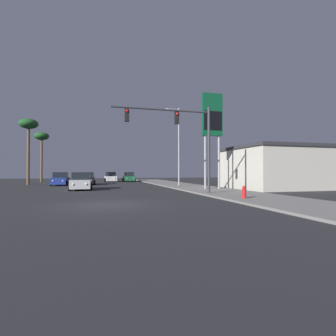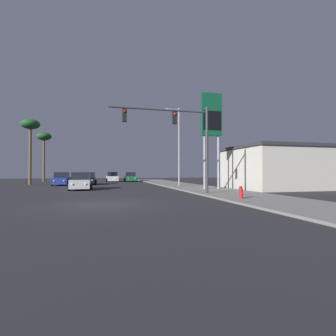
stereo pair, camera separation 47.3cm
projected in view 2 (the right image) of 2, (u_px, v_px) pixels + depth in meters
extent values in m
plane|color=#28282B|center=(102.00, 205.00, 13.70)|extent=(120.00, 120.00, 0.00)
cube|color=gray|center=(201.00, 189.00, 25.73)|extent=(5.00, 60.00, 0.12)
cube|color=beige|center=(282.00, 169.00, 26.92)|extent=(10.00, 8.00, 4.00)
cube|color=#2D2D33|center=(282.00, 148.00, 26.95)|extent=(10.30, 8.30, 0.30)
cube|color=#195933|center=(131.00, 178.00, 46.28)|extent=(1.90, 4.24, 0.80)
cube|color=black|center=(130.00, 174.00, 46.43)|extent=(1.65, 2.04, 0.70)
cylinder|color=black|center=(126.00, 180.00, 44.79)|extent=(0.24, 0.64, 0.64)
cylinder|color=black|center=(137.00, 180.00, 45.23)|extent=(0.24, 0.64, 0.64)
cylinder|color=black|center=(125.00, 180.00, 47.31)|extent=(0.24, 0.64, 0.64)
cylinder|color=black|center=(135.00, 180.00, 47.76)|extent=(0.24, 0.64, 0.64)
sphere|color=#F2EACC|center=(129.00, 178.00, 44.09)|extent=(0.18, 0.18, 0.18)
sphere|color=#F2EACC|center=(135.00, 178.00, 44.36)|extent=(0.18, 0.18, 0.18)
cube|color=#B7B7BC|center=(81.00, 184.00, 25.28)|extent=(1.81, 4.20, 0.80)
cube|color=black|center=(81.00, 176.00, 25.43)|extent=(1.60, 2.00, 0.70)
cylinder|color=black|center=(69.00, 187.00, 23.79)|extent=(0.24, 0.64, 0.64)
cylinder|color=black|center=(90.00, 187.00, 24.23)|extent=(0.24, 0.64, 0.64)
cylinder|color=black|center=(72.00, 186.00, 26.31)|extent=(0.24, 0.64, 0.64)
cylinder|color=black|center=(91.00, 186.00, 26.76)|extent=(0.24, 0.64, 0.64)
sphere|color=#F2EACC|center=(72.00, 184.00, 23.09)|extent=(0.18, 0.18, 0.18)
sphere|color=#F2EACC|center=(86.00, 184.00, 23.36)|extent=(0.18, 0.18, 0.18)
cube|color=navy|center=(62.00, 181.00, 33.62)|extent=(1.89, 4.24, 0.80)
cube|color=black|center=(62.00, 175.00, 33.78)|extent=(1.64, 2.04, 0.70)
cylinder|color=black|center=(52.00, 183.00, 32.13)|extent=(0.24, 0.64, 0.64)
cylinder|color=black|center=(68.00, 183.00, 32.58)|extent=(0.24, 0.64, 0.64)
cylinder|color=black|center=(56.00, 182.00, 34.66)|extent=(0.24, 0.64, 0.64)
cylinder|color=black|center=(70.00, 182.00, 35.10)|extent=(0.24, 0.64, 0.64)
sphere|color=#F2EACC|center=(54.00, 181.00, 31.43)|extent=(0.18, 0.18, 0.18)
sphere|color=#F2EACC|center=(64.00, 181.00, 31.70)|extent=(0.18, 0.18, 0.18)
cube|color=silver|center=(112.00, 178.00, 45.34)|extent=(1.96, 4.27, 0.80)
cube|color=black|center=(112.00, 174.00, 45.49)|extent=(1.68, 2.06, 0.70)
cylinder|color=black|center=(107.00, 180.00, 43.85)|extent=(0.24, 0.64, 0.64)
cylinder|color=black|center=(118.00, 180.00, 44.29)|extent=(0.24, 0.64, 0.64)
cylinder|color=black|center=(107.00, 180.00, 46.37)|extent=(0.24, 0.64, 0.64)
cylinder|color=black|center=(117.00, 180.00, 46.82)|extent=(0.24, 0.64, 0.64)
sphere|color=#F2EACC|center=(109.00, 178.00, 43.15)|extent=(0.18, 0.18, 0.18)
sphere|color=#F2EACC|center=(116.00, 178.00, 43.42)|extent=(0.18, 0.18, 0.18)
cube|color=black|center=(89.00, 180.00, 35.31)|extent=(1.91, 4.25, 0.80)
cube|color=black|center=(89.00, 175.00, 35.47)|extent=(1.65, 2.04, 0.70)
cylinder|color=black|center=(81.00, 183.00, 33.82)|extent=(0.24, 0.64, 0.64)
cylinder|color=black|center=(95.00, 183.00, 34.27)|extent=(0.24, 0.64, 0.64)
cylinder|color=black|center=(82.00, 182.00, 36.35)|extent=(0.24, 0.64, 0.64)
cylinder|color=black|center=(96.00, 182.00, 36.79)|extent=(0.24, 0.64, 0.64)
sphere|color=#F2EACC|center=(83.00, 180.00, 33.12)|extent=(0.18, 0.18, 0.18)
sphere|color=#F2EACC|center=(92.00, 180.00, 33.39)|extent=(0.18, 0.18, 0.18)
cylinder|color=#38383D|center=(207.00, 150.00, 19.73)|extent=(0.20, 0.20, 6.50)
cylinder|color=#38383D|center=(160.00, 110.00, 18.88)|extent=(7.25, 0.14, 0.14)
cube|color=black|center=(174.00, 118.00, 19.14)|extent=(0.30, 0.24, 0.90)
sphere|color=red|center=(175.00, 114.00, 19.01)|extent=(0.20, 0.20, 0.20)
cube|color=black|center=(124.00, 115.00, 18.25)|extent=(0.30, 0.24, 0.90)
sphere|color=red|center=(125.00, 111.00, 18.12)|extent=(0.20, 0.20, 0.20)
cylinder|color=#99999E|center=(179.00, 147.00, 30.36)|extent=(0.18, 0.18, 9.00)
cylinder|color=#99999E|center=(173.00, 109.00, 30.25)|extent=(1.40, 0.10, 0.10)
ellipsoid|color=silver|center=(167.00, 109.00, 30.08)|extent=(0.50, 0.24, 0.20)
cylinder|color=#99999E|center=(204.00, 162.00, 24.38)|extent=(0.20, 0.20, 5.00)
cylinder|color=#99999E|center=(218.00, 162.00, 24.73)|extent=(0.20, 0.20, 5.00)
cube|color=#0F4C2D|center=(211.00, 115.00, 24.62)|extent=(2.00, 0.40, 4.00)
cube|color=black|center=(212.00, 120.00, 24.41)|extent=(1.80, 0.03, 1.80)
cylinder|color=red|center=(241.00, 194.00, 15.70)|extent=(0.24, 0.24, 0.60)
sphere|color=red|center=(241.00, 188.00, 15.71)|extent=(0.20, 0.20, 0.20)
cylinder|color=red|center=(242.00, 193.00, 15.54)|extent=(0.08, 0.10, 0.08)
cylinder|color=brown|center=(30.00, 156.00, 34.75)|extent=(0.36, 0.36, 7.60)
ellipsoid|color=#1E5123|center=(30.00, 124.00, 34.81)|extent=(2.40, 2.40, 1.32)
cylinder|color=brown|center=(44.00, 161.00, 44.36)|extent=(0.36, 0.36, 7.26)
ellipsoid|color=#1E5123|center=(44.00, 136.00, 44.42)|extent=(2.40, 2.40, 1.32)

